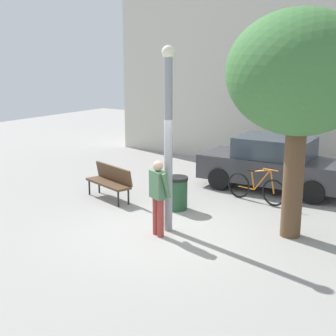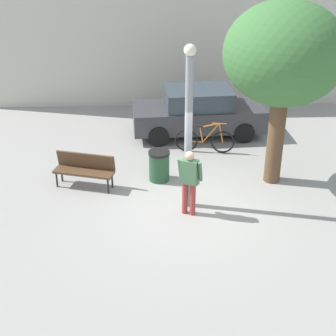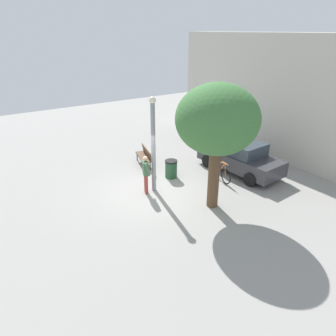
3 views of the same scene
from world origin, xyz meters
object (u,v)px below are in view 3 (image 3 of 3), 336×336
lamppost (153,142)px  plaza_tree (217,120)px  trash_bin (171,169)px  bicycle_orange (219,171)px  park_bench (145,155)px  person_by_lamppost (146,172)px  parked_car_charcoal (240,157)px

lamppost → plaza_tree: plaza_tree is taller
lamppost → trash_bin: size_ratio=4.78×
plaza_tree → bicycle_orange: size_ratio=2.66×
park_bench → bicycle_orange: 3.93m
lamppost → person_by_lamppost: bearing=-88.7°
person_by_lamppost → park_bench: 3.06m
person_by_lamppost → parked_car_charcoal: bearing=82.3°
park_bench → parked_car_charcoal: bearing=45.6°
parked_car_charcoal → bicycle_orange: bearing=-86.7°
park_bench → bicycle_orange: (3.38, 1.99, -0.16)m
plaza_tree → parked_car_charcoal: bearing=117.9°
plaza_tree → trash_bin: plaza_tree is taller
lamppost → parked_car_charcoal: (0.67, 4.47, -1.42)m
plaza_tree → parked_car_charcoal: (-1.73, 3.26, -2.68)m
lamppost → trash_bin: (-0.67, 1.36, -1.76)m
person_by_lamppost → park_bench: size_ratio=1.00×
person_by_lamppost → trash_bin: 1.95m
plaza_tree → bicycle_orange: 3.96m
park_bench → trash_bin: 1.99m
plaza_tree → parked_car_charcoal: 4.56m
park_bench → bicycle_orange: bicycle_orange is taller
bicycle_orange → trash_bin: size_ratio=2.12×
bicycle_orange → parked_car_charcoal: (-0.08, 1.39, 0.39)m
trash_bin → plaza_tree: bearing=-2.8°
park_bench → plaza_tree: 5.82m
lamppost → parked_car_charcoal: size_ratio=0.94×
bicycle_orange → trash_bin: 2.23m
person_by_lamppost → parked_car_charcoal: person_by_lamppost is taller
lamppost → bicycle_orange: (0.75, 3.07, -1.81)m
trash_bin → bicycle_orange: bearing=50.5°
person_by_lamppost → bicycle_orange: person_by_lamppost is taller
park_bench → plaza_tree: (5.03, 0.12, 2.91)m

